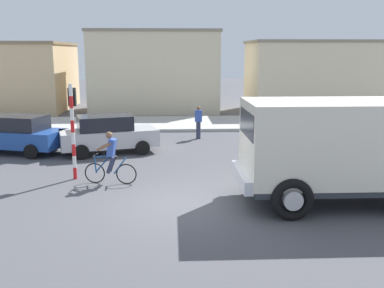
# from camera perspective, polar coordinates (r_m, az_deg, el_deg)

# --- Properties ---
(ground_plane) EXTENTS (120.00, 120.00, 0.00)m
(ground_plane) POSITION_cam_1_polar(r_m,az_deg,el_deg) (12.68, -1.22, -7.64)
(ground_plane) COLOR #4C4C51
(sidewalk_far) EXTENTS (80.00, 5.00, 0.16)m
(sidewalk_far) POSITION_cam_1_polar(r_m,az_deg,el_deg) (26.25, -2.15, 2.67)
(sidewalk_far) COLOR #ADADA8
(sidewalk_far) RESTS_ON ground
(truck_foreground) EXTENTS (5.43, 2.88, 2.90)m
(truck_foreground) POSITION_cam_1_polar(r_m,az_deg,el_deg) (12.95, 18.24, -0.16)
(truck_foreground) COLOR silver
(truck_foreground) RESTS_ON ground
(cyclist) EXTENTS (1.71, 0.55, 1.72)m
(cyclist) POSITION_cam_1_polar(r_m,az_deg,el_deg) (14.53, -10.43, -1.76)
(cyclist) COLOR black
(cyclist) RESTS_ON ground
(traffic_light_pole) EXTENTS (0.24, 0.43, 3.20)m
(traffic_light_pole) POSITION_cam_1_polar(r_m,az_deg,el_deg) (15.21, -15.07, 3.24)
(traffic_light_pole) COLOR red
(traffic_light_pole) RESTS_ON ground
(car_red_near) EXTENTS (4.32, 2.76, 1.60)m
(car_red_near) POSITION_cam_1_polar(r_m,az_deg,el_deg) (19.07, -10.74, 1.28)
(car_red_near) COLOR #B7B7BC
(car_red_near) RESTS_ON ground
(car_white_mid) EXTENTS (4.32, 2.76, 1.60)m
(car_white_mid) POSITION_cam_1_polar(r_m,az_deg,el_deg) (20.13, -21.54, 1.20)
(car_white_mid) COLOR #234C9E
(car_white_mid) RESTS_ON ground
(pedestrian_near_kerb) EXTENTS (0.34, 0.22, 1.62)m
(pedestrian_near_kerb) POSITION_cam_1_polar(r_m,az_deg,el_deg) (21.86, 0.83, 2.88)
(pedestrian_near_kerb) COLOR #2D334C
(pedestrian_near_kerb) RESTS_ON ground
(building_corner_left) EXTENTS (7.83, 8.12, 4.91)m
(building_corner_left) POSITION_cam_1_polar(r_m,az_deg,el_deg) (35.63, -21.70, 8.09)
(building_corner_left) COLOR #D1B284
(building_corner_left) RESTS_ON ground
(building_mid_block) EXTENTS (9.09, 5.62, 5.71)m
(building_mid_block) POSITION_cam_1_polar(r_m,az_deg,el_deg) (32.53, -4.79, 9.31)
(building_mid_block) COLOR beige
(building_mid_block) RESTS_ON ground
(building_corner_right) EXTENTS (11.49, 5.81, 5.00)m
(building_corner_right) POSITION_cam_1_polar(r_m,az_deg,el_deg) (33.52, 17.15, 8.29)
(building_corner_right) COLOR beige
(building_corner_right) RESTS_ON ground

